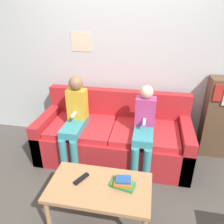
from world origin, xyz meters
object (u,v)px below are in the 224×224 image
at_px(couch, 114,137).
at_px(coffee_table, 100,190).
at_px(person_left, 75,118).
at_px(person_right, 144,128).
at_px(tv_remote, 81,179).
at_px(bookshelf, 223,118).

height_order(couch, coffee_table, couch).
height_order(person_left, person_right, person_left).
distance_m(couch, person_left, 0.62).
bearing_deg(tv_remote, person_left, 140.80).
bearing_deg(tv_remote, coffee_table, 14.86).
bearing_deg(bookshelf, couch, -166.97).
distance_m(tv_remote, bookshelf, 2.07).
distance_m(coffee_table, person_left, 1.05).
bearing_deg(person_left, person_right, -0.77).
bearing_deg(coffee_table, person_left, 121.15).
bearing_deg(person_right, couch, 152.68).
distance_m(couch, bookshelf, 1.50).
height_order(coffee_table, bookshelf, bookshelf).
bearing_deg(person_left, bookshelf, 15.51).
xyz_separation_m(person_left, bookshelf, (1.90, 0.53, -0.09)).
relative_size(coffee_table, tv_remote, 5.51).
bearing_deg(tv_remote, person_right, 85.65).
relative_size(coffee_table, person_left, 0.81).
distance_m(person_right, bookshelf, 1.17).
distance_m(person_left, person_right, 0.87).
height_order(couch, bookshelf, bookshelf).
height_order(coffee_table, tv_remote, tv_remote).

